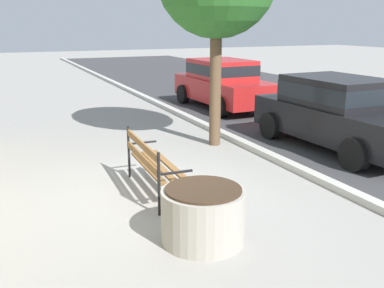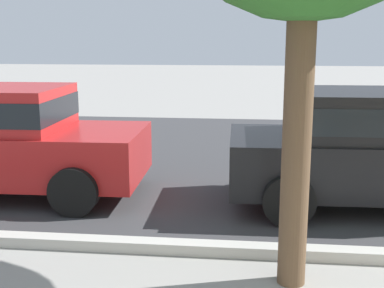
{
  "view_description": "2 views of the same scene",
  "coord_description": "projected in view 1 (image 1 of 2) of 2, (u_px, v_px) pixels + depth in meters",
  "views": [
    {
      "loc": [
        6.33,
        -2.1,
        2.67
      ],
      "look_at": [
        -0.04,
        0.77,
        0.75
      ],
      "focal_mm": 40.92,
      "sensor_mm": 36.0,
      "label": 1
    },
    {
      "loc": [
        -2.71,
        -2.1,
        2.24
      ],
      "look_at": [
        -3.47,
        4.7,
        0.8
      ],
      "focal_mm": 47.56,
      "sensor_mm": 36.0,
      "label": 2
    }
  ],
  "objects": [
    {
      "name": "park_bench",
      "position": [
        152.0,
        161.0,
        7.03
      ],
      "size": [
        1.82,
        0.61,
        0.95
      ],
      "color": "brown",
      "rests_on": "ground"
    },
    {
      "name": "ground_plane",
      "position": [
        150.0,
        194.0,
        7.11
      ],
      "size": [
        80.0,
        80.0,
        0.0
      ],
      "primitive_type": "plane",
      "color": "gray"
    },
    {
      "name": "curb_stone",
      "position": [
        295.0,
        167.0,
        8.24
      ],
      "size": [
        60.0,
        0.2,
        0.12
      ],
      "primitive_type": "cube",
      "color": "#B2AFA8",
      "rests_on": "ground"
    },
    {
      "name": "concrete_planter",
      "position": [
        203.0,
        215.0,
        5.51
      ],
      "size": [
        1.07,
        1.07,
        0.71
      ],
      "color": "gray",
      "rests_on": "ground"
    },
    {
      "name": "parked_car_black",
      "position": [
        338.0,
        111.0,
        9.58
      ],
      "size": [
        4.14,
        2.0,
        1.56
      ],
      "color": "black",
      "rests_on": "ground"
    },
    {
      "name": "parked_car_red",
      "position": [
        223.0,
        82.0,
        14.29
      ],
      "size": [
        4.14,
        2.0,
        1.56
      ],
      "color": "#B21E1E",
      "rests_on": "ground"
    }
  ]
}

